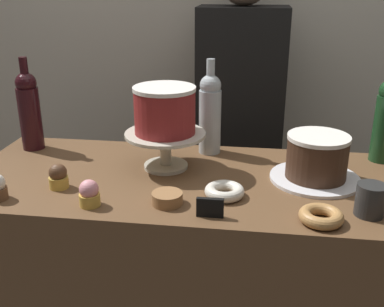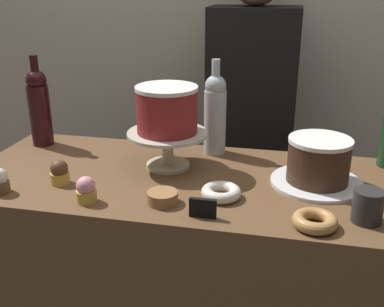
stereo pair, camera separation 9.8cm
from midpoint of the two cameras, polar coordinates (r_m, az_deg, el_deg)
The scene contains 16 objects.
back_wall at distance 2.16m, azimuth 6.48°, elevation 15.45°, with size 6.00×0.05×2.60m.
display_counter at distance 1.65m, azimuth 1.78°, elevation -17.97°, with size 1.41×0.59×0.93m.
cake_stand_pedestal at distance 1.46m, azimuth -1.14°, elevation 1.30°, with size 0.26×0.26×0.12m.
white_layer_cake at distance 1.43m, azimuth -1.17°, elevation 5.47°, with size 0.19×0.19×0.15m.
silver_serving_platter at distance 1.43m, azimuth 17.10°, elevation -3.46°, with size 0.27×0.27×0.01m.
chocolate_round_cake at distance 1.40m, azimuth 17.41°, elevation -0.80°, with size 0.18×0.18×0.13m.
wine_bottle_dark_red at distance 1.72m, azimuth -16.91°, elevation 5.64°, with size 0.08×0.08×0.33m.
wine_bottle_clear at distance 1.57m, azimuth 4.68°, elevation 5.05°, with size 0.08×0.08×0.33m.
cupcake_strawberry at distance 1.27m, azimuth -10.87°, elevation -4.54°, with size 0.06×0.06×0.07m.
cupcake_chocolate at distance 1.40m, azimuth -14.22°, elevation -2.34°, with size 0.06×0.06×0.07m.
donut_sugar at distance 1.28m, azimuth 5.82°, elevation -4.85°, with size 0.11×0.11×0.03m.
donut_maple at distance 1.19m, azimuth 17.34°, elevation -8.05°, with size 0.11×0.11×0.03m.
cookie_stack at distance 1.25m, azimuth -1.44°, elevation -5.51°, with size 0.08×0.08×0.03m.
price_sign_chalkboard at distance 1.17m, azimuth 3.74°, elevation -6.83°, with size 0.07×0.01×0.05m.
coffee_cup_ceramic at distance 1.25m, azimuth 23.14°, elevation -6.07°, with size 0.08×0.08×0.09m.
barista_figure at distance 2.00m, azimuth 8.55°, elevation 1.39°, with size 0.36×0.22×1.60m.
Camera 2 is at (0.27, -1.26, 1.50)m, focal length 42.95 mm.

